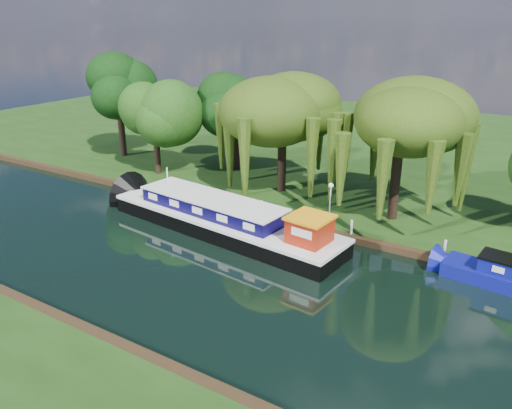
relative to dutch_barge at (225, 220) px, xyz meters
The scene contains 12 objects.
ground 7.09m from the dutch_barge, 45.41° to the right, with size 120.00×120.00×0.00m, color black.
far_bank 29.42m from the dutch_barge, 80.35° to the left, with size 120.00×52.00×0.45m, color black.
dutch_barge is the anchor object (origin of this frame).
red_dinghy 5.71m from the dutch_barge, 161.22° to the left, with size 2.25×3.15×0.65m, color maroon.
willow_left 10.71m from the dutch_barge, 92.50° to the left, with size 7.58×7.58×9.09m.
willow_right 13.51m from the dutch_barge, 39.10° to the left, with size 7.38×7.38×8.99m.
tree_far_left 15.16m from the dutch_barge, 150.43° to the left, with size 5.07×5.07×8.17m.
tree_far_back 22.86m from the dutch_barge, 153.43° to the left, with size 5.53×5.53×9.30m.
tree_far_mid 14.78m from the dutch_barge, 120.22° to the left, with size 4.97×4.97×8.13m.
lamppost 7.87m from the dutch_barge, 45.35° to the left, with size 0.36×0.36×2.56m.
mooring_posts 5.58m from the dutch_barge, 37.48° to the left, with size 19.16×0.16×1.00m.
reeds_near 17.25m from the dutch_barge, 46.81° to the right, with size 33.70×1.50×1.10m.
Camera 1 is at (13.56, -20.88, 14.20)m, focal length 35.00 mm.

